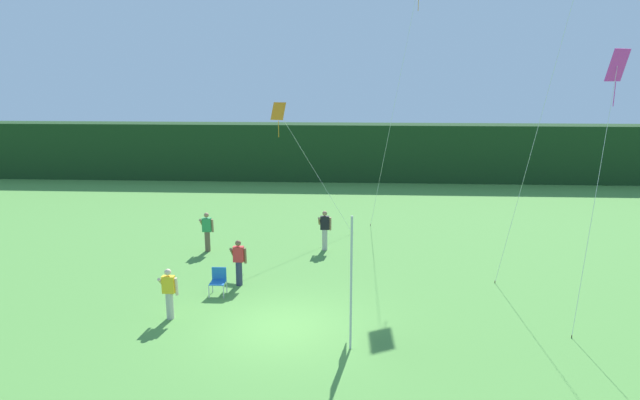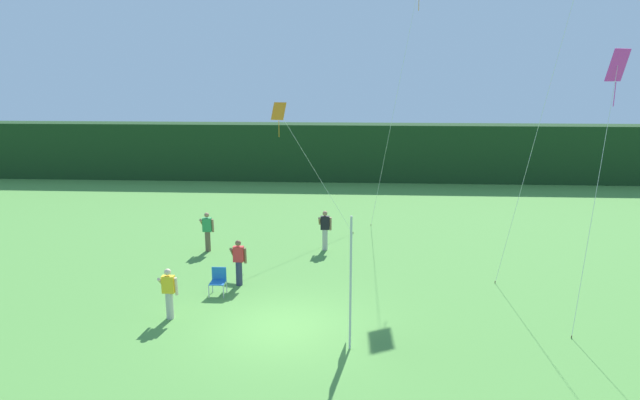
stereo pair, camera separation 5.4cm
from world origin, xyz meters
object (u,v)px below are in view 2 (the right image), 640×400
object	(u,v)px
kite_magenta_diamond_2	(616,78)
kite_orange_diamond_3	(283,119)
person_mid_field	(169,292)
banner_flag	(351,283)
person_far_left	(207,231)
person_far_right	(325,229)
folding_chair	(218,279)
person_near_banner	(239,261)

from	to	relation	value
kite_magenta_diamond_2	kite_orange_diamond_3	xyz separation A→B (m)	(-10.47, 6.85, -1.73)
person_mid_field	banner_flag	bearing A→B (deg)	-13.61
banner_flag	person_mid_field	bearing A→B (deg)	166.39
person_far_left	person_far_right	xyz separation A→B (m)	(4.80, 0.46, 0.02)
banner_flag	person_far_right	distance (m)	8.43
banner_flag	person_far_left	size ratio (longest dim) A/B	2.23
folding_chair	person_mid_field	bearing A→B (deg)	-116.86
person_far_right	folding_chair	xyz separation A→B (m)	(-3.26, -5.04, -0.37)
folding_chair	kite_orange_diamond_3	bearing A→B (deg)	77.86
person_far_right	kite_orange_diamond_3	bearing A→B (deg)	142.15
person_mid_field	person_far_left	distance (m)	6.58
banner_flag	kite_orange_diamond_3	distance (m)	10.80
person_mid_field	kite_magenta_diamond_2	xyz separation A→B (m)	(12.86, 1.61, 6.19)
person_far_right	kite_orange_diamond_3	world-z (taller)	kite_orange_diamond_3
folding_chair	kite_magenta_diamond_2	bearing A→B (deg)	-1.72
person_mid_field	kite_magenta_diamond_2	world-z (taller)	kite_magenta_diamond_2
person_far_right	kite_orange_diamond_3	xyz separation A→B (m)	(-1.86, 1.45, 4.40)
kite_orange_diamond_3	kite_magenta_diamond_2	bearing A→B (deg)	-33.20
person_far_left	kite_magenta_diamond_2	distance (m)	15.55
kite_orange_diamond_3	person_near_banner	bearing A→B (deg)	-98.88
person_far_left	person_far_right	world-z (taller)	person_far_right
kite_orange_diamond_3	folding_chair	bearing A→B (deg)	-102.14
person_mid_field	folding_chair	distance (m)	2.23
person_mid_field	kite_magenta_diamond_2	bearing A→B (deg)	7.15
person_far_left	kite_magenta_diamond_2	size ratio (longest dim) A/B	0.21
person_far_right	kite_magenta_diamond_2	size ratio (longest dim) A/B	0.21
kite_orange_diamond_3	banner_flag	bearing A→B (deg)	-73.06
banner_flag	folding_chair	size ratio (longest dim) A/B	4.08
person_near_banner	person_far_left	size ratio (longest dim) A/B	0.99
person_near_banner	person_mid_field	world-z (taller)	person_near_banner
person_far_left	kite_orange_diamond_3	distance (m)	5.64
person_near_banner	kite_magenta_diamond_2	world-z (taller)	kite_magenta_diamond_2
kite_magenta_diamond_2	person_far_right	bearing A→B (deg)	147.88
person_far_left	kite_magenta_diamond_2	world-z (taller)	kite_magenta_diamond_2
person_mid_field	person_far_right	size ratio (longest dim) A/B	0.94
banner_flag	kite_orange_diamond_3	world-z (taller)	kite_orange_diamond_3
person_near_banner	person_far_left	distance (m)	4.25
person_near_banner	person_far_right	distance (m)	5.00
person_near_banner	folding_chair	distance (m)	1.06
banner_flag	kite_magenta_diamond_2	bearing A→B (deg)	21.23
person_mid_field	kite_orange_diamond_3	bearing A→B (deg)	74.21
kite_magenta_diamond_2	person_mid_field	bearing A→B (deg)	-172.85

